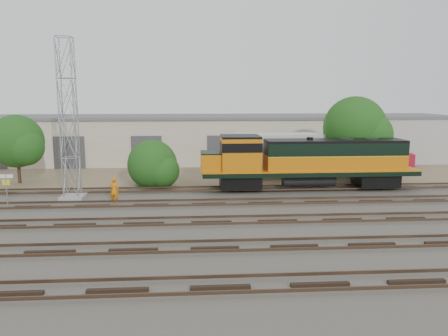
{
  "coord_description": "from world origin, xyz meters",
  "views": [
    {
      "loc": [
        -0.96,
        -28.18,
        7.52
      ],
      "look_at": [
        1.24,
        4.0,
        2.2
      ],
      "focal_mm": 35.0,
      "sensor_mm": 36.0,
      "label": 1
    }
  ],
  "objects": [
    {
      "name": "tree_east",
      "position": [
        13.65,
        9.75,
        4.59
      ],
      "size": [
        5.85,
        5.57,
        7.53
      ],
      "color": "#382619",
      "rests_on": "ground"
    },
    {
      "name": "ground",
      "position": [
        0.0,
        0.0,
        0.0
      ],
      "size": [
        140.0,
        140.0,
        0.0
      ],
      "primitive_type": "plane",
      "color": "#47423A",
      "rests_on": "ground"
    },
    {
      "name": "tree_mid",
      "position": [
        -4.29,
        8.22,
        1.73
      ],
      "size": [
        4.38,
        4.17,
        4.17
      ],
      "color": "#382619",
      "rests_on": "ground"
    },
    {
      "name": "worker",
      "position": [
        -6.64,
        2.31,
        0.95
      ],
      "size": [
        0.74,
        0.53,
        1.91
      ],
      "primitive_type": "imported",
      "rotation": [
        0.0,
        0.0,
        3.04
      ],
      "color": "orange",
      "rests_on": "ground"
    },
    {
      "name": "dumpster_red",
      "position": [
        21.81,
        16.95,
        0.7
      ],
      "size": [
        1.69,
        1.6,
        1.4
      ],
      "primitive_type": "cube",
      "rotation": [
        0.0,
        0.0,
        -0.15
      ],
      "color": "maroon",
      "rests_on": "ground"
    },
    {
      "name": "dirt_strip",
      "position": [
        0.0,
        15.0,
        0.01
      ],
      "size": [
        80.0,
        16.0,
        0.02
      ],
      "primitive_type": "cube",
      "color": "#726047",
      "rests_on": "ground"
    },
    {
      "name": "semi_trailer",
      "position": [
        10.09,
        11.16,
        2.61
      ],
      "size": [
        13.54,
        3.13,
        4.14
      ],
      "rotation": [
        0.0,
        0.0,
        0.03
      ],
      "color": "silver",
      "rests_on": "ground"
    },
    {
      "name": "sign_post",
      "position": [
        -13.71,
        1.7,
        1.64
      ],
      "size": [
        0.96,
        0.1,
        2.35
      ],
      "color": "gray",
      "rests_on": "ground"
    },
    {
      "name": "warehouse",
      "position": [
        0.04,
        22.98,
        2.65
      ],
      "size": [
        58.4,
        10.4,
        5.3
      ],
      "color": "beige",
      "rests_on": "ground"
    },
    {
      "name": "dumpster_blue",
      "position": [
        18.7,
        17.18,
        0.75
      ],
      "size": [
        1.75,
        1.66,
        1.5
      ],
      "primitive_type": "cube",
      "rotation": [
        0.0,
        0.0,
        0.11
      ],
      "color": "#151F94",
      "rests_on": "ground"
    },
    {
      "name": "tree_west",
      "position": [
        -16.02,
        10.23,
        3.57
      ],
      "size": [
        4.79,
        4.56,
        5.97
      ],
      "color": "#382619",
      "rests_on": "ground"
    },
    {
      "name": "locomotive",
      "position": [
        7.95,
        6.0,
        2.39
      ],
      "size": [
        17.35,
        3.04,
        4.17
      ],
      "color": "black",
      "rests_on": "tracks"
    },
    {
      "name": "signal_tower",
      "position": [
        -10.07,
        4.34,
        5.67
      ],
      "size": [
        1.72,
        1.72,
        11.65
      ],
      "rotation": [
        0.0,
        0.0,
        0.01
      ],
      "color": "gray",
      "rests_on": "ground"
    },
    {
      "name": "tracks",
      "position": [
        0.0,
        -3.0,
        0.08
      ],
      "size": [
        80.0,
        20.4,
        0.28
      ],
      "color": "black",
      "rests_on": "ground"
    }
  ]
}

